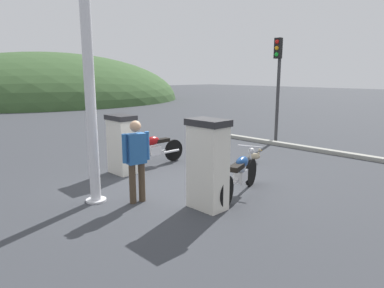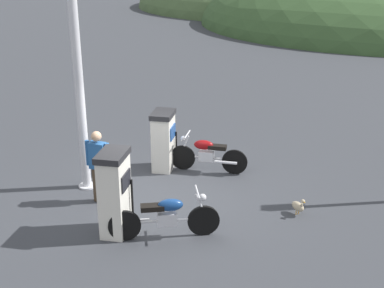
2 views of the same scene
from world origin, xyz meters
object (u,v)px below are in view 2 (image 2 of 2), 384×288
object	(u,v)px
motorcycle_far_pump	(207,154)
wandering_duck	(298,206)
fuel_pump_near	(115,193)
fuel_pump_far	(164,140)
canopy_support_pole	(80,96)
motorcycle_near_pump	(166,216)
attendant_person	(98,162)

from	to	relation	value
motorcycle_far_pump	wandering_duck	xyz separation A→B (m)	(2.31, -1.66, -0.28)
fuel_pump_near	fuel_pump_far	bearing A→B (deg)	90.00
wandering_duck	canopy_support_pole	xyz separation A→B (m)	(-4.81, 0.15, 1.98)
motorcycle_near_pump	motorcycle_far_pump	xyz separation A→B (m)	(0.09, 3.18, 0.02)
fuel_pump_far	fuel_pump_near	bearing A→B (deg)	-90.00
fuel_pump_near	motorcycle_far_pump	world-z (taller)	fuel_pump_near
attendant_person	wandering_duck	world-z (taller)	attendant_person
motorcycle_near_pump	wandering_duck	world-z (taller)	motorcycle_near_pump
motorcycle_near_pump	fuel_pump_far	bearing A→B (deg)	107.80
canopy_support_pole	motorcycle_far_pump	bearing A→B (deg)	31.13
motorcycle_near_pump	motorcycle_far_pump	distance (m)	3.18
motorcycle_near_pump	wandering_duck	xyz separation A→B (m)	(2.40, 1.51, -0.26)
fuel_pump_far	wandering_duck	xyz separation A→B (m)	(3.38, -1.56, -0.56)
fuel_pump_far	canopy_support_pole	bearing A→B (deg)	-135.26
fuel_pump_near	attendant_person	size ratio (longest dim) A/B	1.04
motorcycle_near_pump	wandering_duck	size ratio (longest dim) A/B	4.88
fuel_pump_far	wandering_duck	world-z (taller)	fuel_pump_far
fuel_pump_near	wandering_duck	size ratio (longest dim) A/B	4.11
fuel_pump_near	wandering_duck	xyz separation A→B (m)	(3.38, 1.57, -0.66)
wandering_duck	canopy_support_pole	bearing A→B (deg)	178.25
fuel_pump_near	canopy_support_pole	world-z (taller)	canopy_support_pole
attendant_person	canopy_support_pole	size ratio (longest dim) A/B	0.36
fuel_pump_near	motorcycle_near_pump	bearing A→B (deg)	3.21
fuel_pump_far	attendant_person	xyz separation A→B (m)	(-0.83, -2.01, 0.17)
motorcycle_near_pump	attendant_person	xyz separation A→B (m)	(-1.82, 1.07, 0.47)
fuel_pump_far	attendant_person	size ratio (longest dim) A/B	0.92
attendant_person	canopy_support_pole	world-z (taller)	canopy_support_pole
fuel_pump_far	attendant_person	distance (m)	2.18
fuel_pump_near	motorcycle_near_pump	xyz separation A→B (m)	(0.99, 0.06, -0.40)
attendant_person	fuel_pump_far	bearing A→B (deg)	67.49
motorcycle_near_pump	attendant_person	world-z (taller)	attendant_person
fuel_pump_near	fuel_pump_far	world-z (taller)	fuel_pump_near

